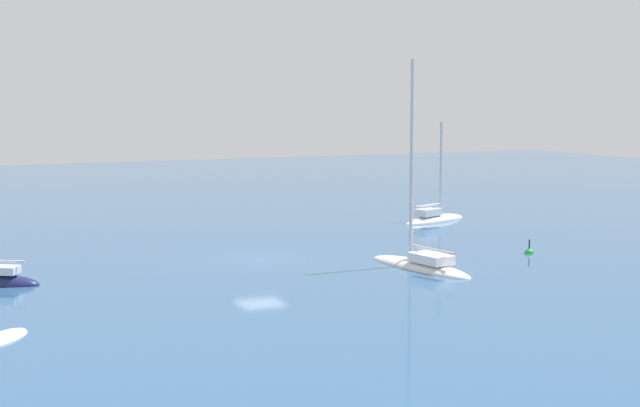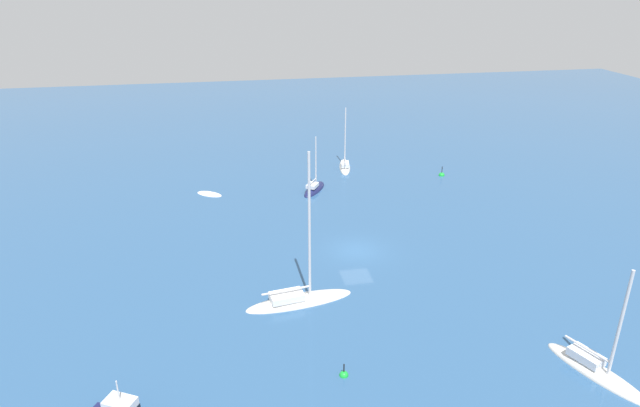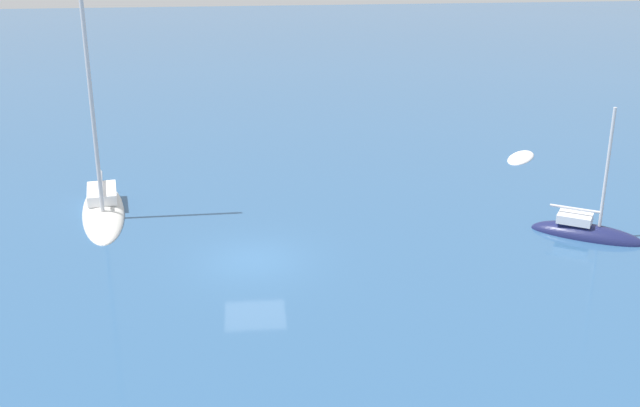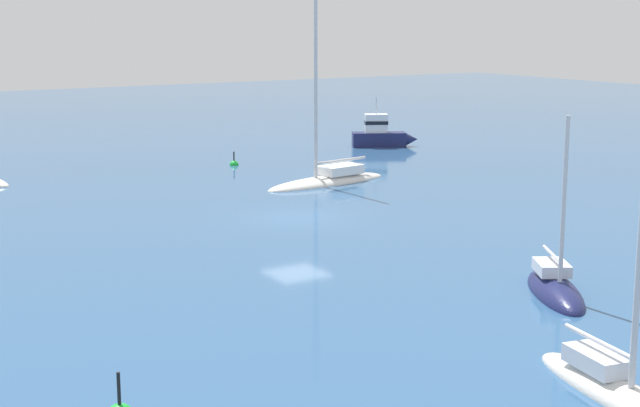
{
  "view_description": "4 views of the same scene",
  "coord_description": "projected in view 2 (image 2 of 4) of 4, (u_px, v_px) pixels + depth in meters",
  "views": [
    {
      "loc": [
        49.59,
        -19.33,
        9.25
      ],
      "look_at": [
        -2.15,
        4.69,
        2.72
      ],
      "focal_mm": 54.11,
      "sensor_mm": 36.0,
      "label": 1
    },
    {
      "loc": [
        10.66,
        40.25,
        21.73
      ],
      "look_at": [
        1.83,
        -7.08,
        1.51
      ],
      "focal_mm": 31.3,
      "sensor_mm": 36.0,
      "label": 2
    },
    {
      "loc": [
        -29.89,
        0.25,
        13.82
      ],
      "look_at": [
        0.67,
        -2.76,
        2.1
      ],
      "focal_mm": 45.61,
      "sensor_mm": 36.0,
      "label": 3
    },
    {
      "loc": [
        -20.7,
        -35.25,
        8.69
      ],
      "look_at": [
        0.61,
        -0.99,
        0.76
      ],
      "focal_mm": 53.65,
      "sensor_mm": 36.0,
      "label": 4
    }
  ],
  "objects": [
    {
      "name": "channel_buoy",
      "position": [
        344.0,
        375.0,
        32.33
      ],
      "size": [
        0.54,
        0.54,
        1.08
      ],
      "color": "green",
      "rests_on": "ground"
    },
    {
      "name": "yacht_1",
      "position": [
        298.0,
        299.0,
        39.41
      ],
      "size": [
        7.99,
        3.08,
        11.44
      ],
      "rotation": [
        0.0,
        0.0,
        3.3
      ],
      "color": "silver",
      "rests_on": "ground"
    },
    {
      "name": "ketch",
      "position": [
        314.0,
        189.0,
        59.49
      ],
      "size": [
        3.64,
        4.78,
        6.29
      ],
      "rotation": [
        0.0,
        0.0,
        4.17
      ],
      "color": "#191E4C",
      "rests_on": "ground"
    },
    {
      "name": "ketch_1",
      "position": [
        595.0,
        371.0,
        32.48
      ],
      "size": [
        3.76,
        6.63,
        7.66
      ],
      "rotation": [
        0.0,
        0.0,
        1.94
      ],
      "color": "silver",
      "rests_on": "ground"
    },
    {
      "name": "mooring_buoy",
      "position": [
        442.0,
        175.0,
        63.78
      ],
      "size": [
        0.69,
        0.69,
        1.43
      ],
      "color": "green",
      "rests_on": "ground"
    },
    {
      "name": "rib",
      "position": [
        209.0,
        194.0,
        58.42
      ],
      "size": [
        3.11,
        2.7,
        0.42
      ],
      "rotation": [
        0.0,
        0.0,
        5.67
      ],
      "color": "white",
      "rests_on": "ground"
    },
    {
      "name": "yacht",
      "position": [
        345.0,
        166.0,
        66.31
      ],
      "size": [
        2.35,
        5.8,
        7.46
      ],
      "rotation": [
        0.0,
        0.0,
        4.52
      ],
      "color": "silver",
      "rests_on": "ground"
    },
    {
      "name": "ground_plane",
      "position": [
        357.0,
        251.0,
        46.7
      ],
      "size": [
        160.0,
        160.0,
        0.0
      ],
      "primitive_type": "plane",
      "color": "#2D5684"
    }
  ]
}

